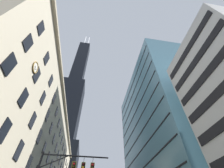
{
  "coord_description": "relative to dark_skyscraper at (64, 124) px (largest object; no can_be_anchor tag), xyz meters",
  "views": [
    {
      "loc": [
        -2.53,
        -11.53,
        1.25
      ],
      "look_at": [
        2.11,
        17.51,
        31.82
      ],
      "focal_mm": 22.92,
      "sensor_mm": 36.0,
      "label": 1
    }
  ],
  "objects": [
    {
      "name": "glass_office_midrise",
      "position": [
        40.77,
        -52.01,
        -29.18
      ],
      "size": [
        18.54,
        36.35,
        43.87
      ],
      "color": "teal",
      "rests_on": "ground"
    },
    {
      "name": "station_building",
      "position": [
        1.1,
        -45.75,
        -37.48
      ],
      "size": [
        17.58,
        75.5,
        27.33
      ],
      "color": "#BCAF93",
      "rests_on": "ground"
    },
    {
      "name": "dark_skyscraper",
      "position": [
        0.0,
        0.0,
        0.0
      ],
      "size": [
        24.87,
        24.87,
        178.22
      ],
      "color": "black",
      "rests_on": "ground"
    }
  ]
}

